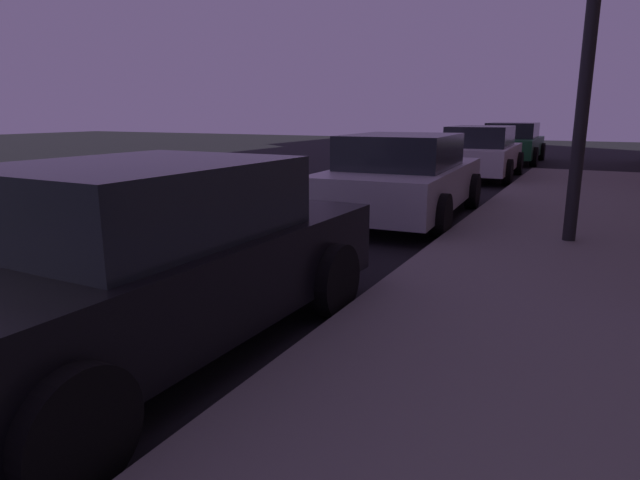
{
  "coord_description": "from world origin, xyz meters",
  "views": [
    {
      "loc": [
        5.82,
        0.29,
        1.77
      ],
      "look_at": [
        4.14,
        3.57,
        0.91
      ],
      "focal_mm": 30.6,
      "sensor_mm": 36.0,
      "label": 1
    }
  ],
  "objects": [
    {
      "name": "car_silver",
      "position": [
        2.85,
        9.24,
        0.71
      ],
      "size": [
        2.29,
        4.68,
        1.43
      ],
      "color": "#B7B7BF",
      "rests_on": "ground"
    },
    {
      "name": "car_green",
      "position": [
        2.85,
        21.53,
        0.71
      ],
      "size": [
        2.15,
        4.62,
        1.43
      ],
      "color": "#19592D",
      "rests_on": "ground"
    },
    {
      "name": "car_white",
      "position": [
        2.85,
        15.86,
        0.72
      ],
      "size": [
        2.1,
        4.48,
        1.43
      ],
      "color": "silver",
      "rests_on": "ground"
    },
    {
      "name": "car_black",
      "position": [
        2.85,
        3.16,
        0.71
      ],
      "size": [
        2.19,
        4.33,
        1.43
      ],
      "color": "black",
      "rests_on": "ground"
    }
  ]
}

